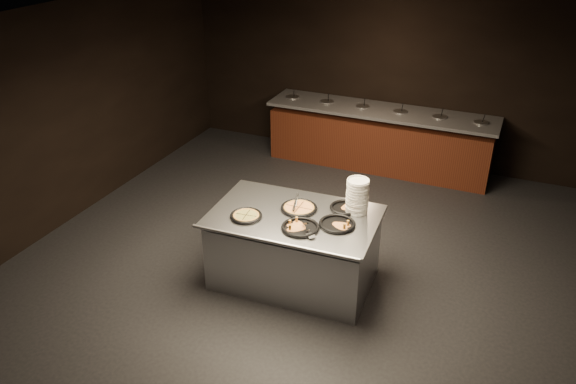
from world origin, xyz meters
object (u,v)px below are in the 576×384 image
pan_veggie_whole (246,216)px  plate_stack (357,196)px  serving_counter (294,249)px  pan_cheese_whole (299,208)px

pan_veggie_whole → plate_stack: bearing=28.8°
serving_counter → plate_stack: (0.62, 0.33, 0.66)m
serving_counter → plate_stack: plate_stack is taller
plate_stack → pan_veggie_whole: plate_stack is taller
plate_stack → pan_veggie_whole: 1.25m
plate_stack → pan_cheese_whole: bearing=-161.7°
serving_counter → plate_stack: 0.97m
plate_stack → pan_cheese_whole: size_ratio=0.96×
serving_counter → pan_veggie_whole: size_ratio=5.36×
pan_veggie_whole → pan_cheese_whole: 0.61m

